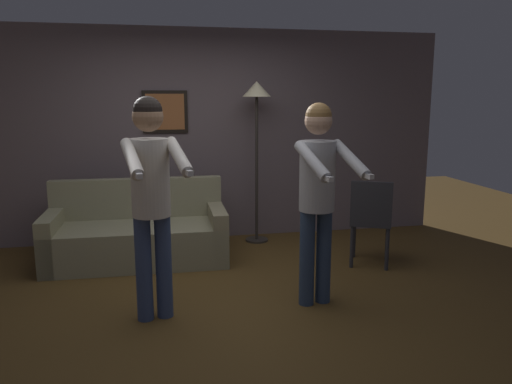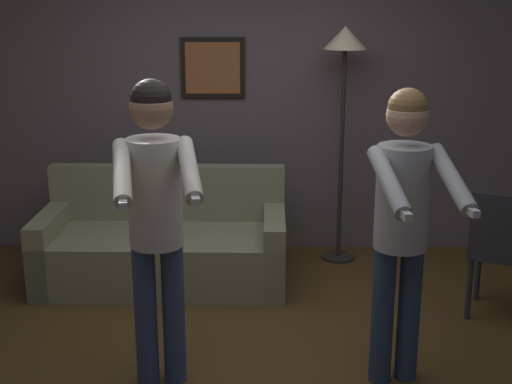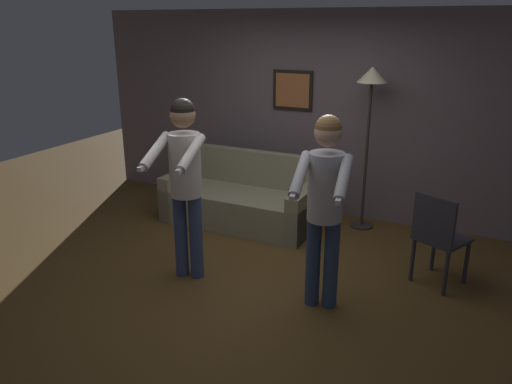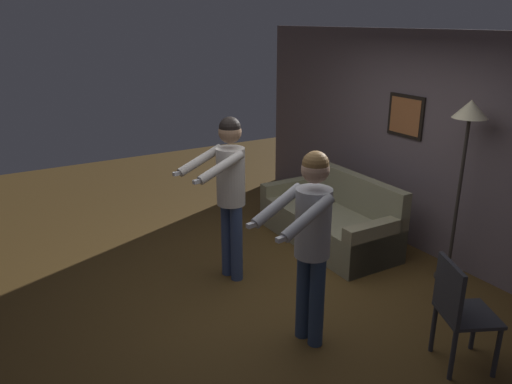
{
  "view_description": "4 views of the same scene",
  "coord_description": "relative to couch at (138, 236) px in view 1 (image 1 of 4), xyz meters",
  "views": [
    {
      "loc": [
        -0.44,
        -4.18,
        1.77
      ],
      "look_at": [
        0.36,
        -0.18,
        1.0
      ],
      "focal_mm": 35.0,
      "sensor_mm": 36.0,
      "label": 1
    },
    {
      "loc": [
        0.09,
        -4.03,
        2.23
      ],
      "look_at": [
        0.06,
        -0.27,
        1.16
      ],
      "focal_mm": 50.0,
      "sensor_mm": 36.0,
      "label": 2
    },
    {
      "loc": [
        2.05,
        -4.07,
        2.43
      ],
      "look_at": [
        0.2,
        -0.18,
        0.96
      ],
      "focal_mm": 35.0,
      "sensor_mm": 36.0,
      "label": 3
    },
    {
      "loc": [
        3.87,
        -2.57,
        2.71
      ],
      "look_at": [
        0.2,
        -0.39,
        1.22
      ],
      "focal_mm": 35.0,
      "sensor_mm": 36.0,
      "label": 4
    }
  ],
  "objects": [
    {
      "name": "person_standing_left",
      "position": [
        0.19,
        -1.53,
        0.82
      ],
      "size": [
        0.52,
        0.76,
        1.78
      ],
      "color": "#384A77",
      "rests_on": "ground_plane"
    },
    {
      "name": "torchiere_lamp",
      "position": [
        1.43,
        0.51,
        1.37
      ],
      "size": [
        0.34,
        0.34,
        1.96
      ],
      "color": "#332D28",
      "rests_on": "ground_plane"
    },
    {
      "name": "person_standing_right",
      "position": [
        1.55,
        -1.49,
        0.78
      ],
      "size": [
        0.5,
        0.73,
        1.73
      ],
      "color": "navy",
      "rests_on": "ground_plane"
    },
    {
      "name": "dining_chair_distant",
      "position": [
        2.42,
        -0.65,
        0.25
      ],
      "size": [
        0.56,
        0.56,
        0.93
      ],
      "color": "#2D2D33",
      "rests_on": "ground_plane"
    },
    {
      "name": "ground_plane",
      "position": [
        0.68,
        -1.23,
        -0.28
      ],
      "size": [
        12.0,
        12.0,
        0.0
      ],
      "primitive_type": "plane",
      "color": "#553C1A"
    },
    {
      "name": "back_wall_assembly",
      "position": [
        0.68,
        0.83,
        1.02
      ],
      "size": [
        6.4,
        0.09,
        2.6
      ],
      "color": "#6A5B60",
      "rests_on": "ground_plane"
    },
    {
      "name": "couch",
      "position": [
        0.0,
        0.0,
        0.0
      ],
      "size": [
        1.91,
        0.88,
        0.87
      ],
      "color": "gray",
      "rests_on": "ground_plane"
    }
  ]
}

